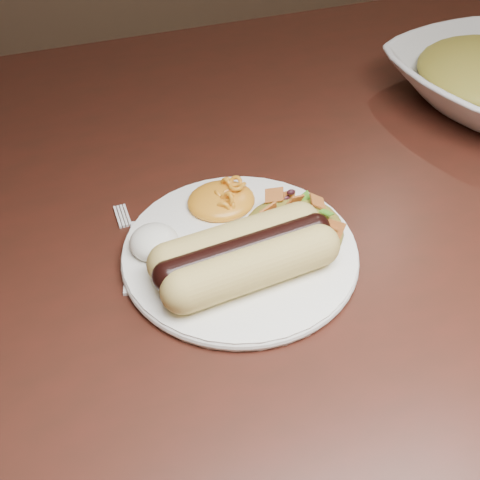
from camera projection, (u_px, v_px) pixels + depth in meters
name	position (u px, v px, depth m)	size (l,w,h in m)	color
floor	(277.00, 465.00, 1.17)	(4.00, 4.00, 0.00)	#382510
table	(300.00, 236.00, 0.72)	(1.60, 0.90, 0.75)	#3A160F
plate	(240.00, 252.00, 0.56)	(0.23, 0.23, 0.01)	white
hotdog	(245.00, 254.00, 0.52)	(0.15, 0.08, 0.04)	#E6C65D
mac_and_cheese	(221.00, 193.00, 0.59)	(0.07, 0.07, 0.03)	gold
sour_cream	(153.00, 237.00, 0.54)	(0.05, 0.05, 0.03)	white
taco_salad	(294.00, 222.00, 0.55)	(0.10, 0.10, 0.04)	#B96F1D
fork	(135.00, 256.00, 0.56)	(0.02, 0.15, 0.00)	white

